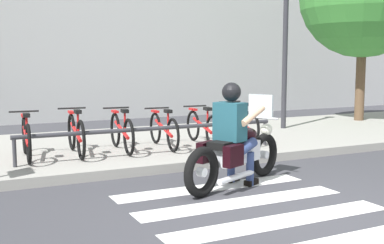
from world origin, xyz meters
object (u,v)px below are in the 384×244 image
Objects in this scene: bike_rack at (154,130)px; bicycle_2 at (122,132)px; motorcycle at (236,153)px; bicycle_4 at (202,127)px; bicycle_5 at (238,124)px; bicycle_0 at (26,138)px; bicycle_3 at (164,130)px; bicycle_1 at (76,134)px; street_lamp at (285,33)px; rider at (233,127)px.

bicycle_2 is at bearing 125.95° from bike_rack.
motorcycle reaches higher than bicycle_4.
bicycle_5 is (2.41, -0.00, 0.01)m from bicycle_2.
bicycle_4 is (0.75, 2.48, 0.02)m from motorcycle.
bicycle_3 is at bearing 0.02° from bicycle_0.
bicycle_0 is 0.35× the size of bike_rack.
bicycle_5 is at bearing -0.00° from bicycle_0.
motorcycle is 2.98m from bicycle_1.
bicycle_5 is (4.02, -0.00, 0.01)m from bicycle_0.
bicycle_5 is at bearing -0.06° from bicycle_4.
bicycle_0 reaches higher than bike_rack.
street_lamp is at bearing 18.63° from bicycle_3.
bicycle_3 is (2.41, 0.00, -0.02)m from bicycle_0.
bicycle_4 is at bearing 0.02° from bicycle_2.
bicycle_2 is 0.80m from bicycle_3.
bicycle_0 is 1.01× the size of bicycle_3.
bike_rack is (2.01, -0.55, 0.07)m from bicycle_0.
bicycle_5 is (0.80, -0.00, 0.02)m from bicycle_4.
street_lamp reaches higher than bicycle_0.
motorcycle is 0.38m from rider.
bicycle_3 is at bearing 89.50° from rider.
bike_rack is at bearing 101.05° from rider.
bike_rack is (-1.21, -0.55, 0.08)m from bicycle_4.
rider reaches higher than bicycle_0.
motorcycle is 1.25× the size of bicycle_1.
rider is 2.53m from bicycle_3.
bicycle_0 is at bearing -168.55° from street_lamp.
bicycle_4 is at bearing 73.05° from motorcycle.
motorcycle is 1.28× the size of bicycle_2.
bike_rack is at bearing -54.05° from bicycle_2.
bicycle_3 reaches higher than bike_rack.
bicycle_5 reaches higher than bike_rack.
bicycle_4 is 0.34× the size of bike_rack.
bicycle_2 is 4.97m from street_lamp.
bike_rack is 4.76m from street_lamp.
bicycle_1 reaches higher than bike_rack.
bicycle_2 is at bearing 109.04° from motorcycle.
bicycle_4 is at bearing 0.01° from bicycle_0.
street_lamp is (5.23, 1.22, 1.89)m from bicycle_1.
bike_rack is at bearing -164.60° from bicycle_5.
bicycle_0 is 0.41× the size of street_lamp.
bicycle_2 is 1.01× the size of bicycle_3.
motorcycle is 0.44× the size of bike_rack.
rider reaches higher than bicycle_1.
bicycle_4 reaches higher than bicycle_3.
street_lamp is at bearing 23.81° from bike_rack.
bicycle_3 is at bearing 91.15° from motorcycle.
motorcycle is 1.28× the size of bicycle_3.
bicycle_4 is at bearing 24.68° from bike_rack.
bicycle_0 is (-2.46, 2.47, 0.04)m from motorcycle.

